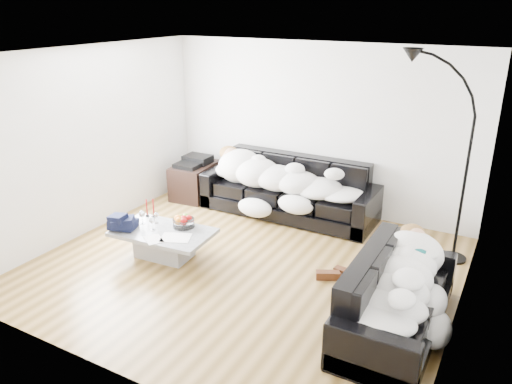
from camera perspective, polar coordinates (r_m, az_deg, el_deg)
The scene contains 24 objects.
ground at distance 6.39m, azimuth -1.32°, elevation -8.42°, with size 5.00×5.00×0.00m, color brown.
wall_back at distance 7.81m, azimuth 6.99°, elevation 7.22°, with size 5.00×0.02×2.60m, color silver.
wall_left at distance 7.40m, azimuth -18.48°, elevation 5.52°, with size 0.02×4.50×2.60m, color silver.
wall_right at distance 5.15m, azimuth 23.40°, elevation -1.68°, with size 0.02×4.50×2.60m, color silver.
ceiling at distance 5.59m, azimuth -1.54°, elevation 15.50°, with size 5.00×5.00×0.00m, color white.
sofa_back at distance 7.71m, azimuth 3.77°, elevation 0.49°, with size 2.71×0.94×0.88m, color black.
sofa_right at distance 5.27m, azimuth 15.90°, elevation -11.23°, with size 1.94×0.83×0.79m, color black.
sleeper_back at distance 7.60m, azimuth 3.64°, elevation 1.83°, with size 2.29×0.79×0.46m, color white, non-canonical shape.
sleeper_right at distance 5.15m, azimuth 16.15°, elevation -9.05°, with size 1.66×0.70×0.41m, color white, non-canonical shape.
teal_cushion at distance 5.65m, azimuth 17.11°, elevation -5.32°, with size 0.36×0.30×0.20m, color #0B504E.
coffee_table at distance 6.63m, azimuth -10.48°, elevation -5.81°, with size 1.27×0.74×0.37m, color #939699.
fruit_bowl at distance 6.58m, azimuth -8.28°, elevation -3.26°, with size 0.29×0.29×0.18m, color white.
wine_glass_a at distance 6.76m, azimuth -11.32°, elevation -2.90°, with size 0.06×0.06×0.15m, color white.
wine_glass_b at distance 6.76m, azimuth -12.89°, elevation -2.84°, with size 0.08×0.08×0.19m, color white.
wine_glass_c at distance 6.55m, azimuth -11.78°, elevation -3.55°, with size 0.08×0.08×0.18m, color white.
candle_left at distance 6.97m, azimuth -12.38°, elevation -1.80°, with size 0.05×0.05×0.25m, color maroon.
candle_right at distance 6.92m, azimuth -11.64°, elevation -1.82°, with size 0.05×0.05×0.27m, color maroon.
newspaper_a at distance 6.32m, azimuth -9.16°, elevation -5.15°, with size 0.36×0.28×0.01m, color silver.
newspaper_b at distance 6.33m, azimuth -11.61°, elevation -5.29°, with size 0.27×0.19×0.01m, color silver.
navy_jacket at distance 6.64m, azimuth -15.20°, elevation -2.81°, with size 0.36×0.30×0.18m, color black, non-canonical shape.
shoes at distance 6.17m, azimuth 9.14°, elevation -9.22°, with size 0.48×0.35×0.11m, color #472311, non-canonical shape.
av_cabinet at distance 8.53m, azimuth -6.97°, elevation 1.31°, with size 0.58×0.84×0.58m, color black.
stereo at distance 8.42m, azimuth -7.07°, elevation 3.58°, with size 0.44×0.34×0.13m, color black.
floor_lamp at distance 6.59m, azimuth 22.84°, elevation 1.78°, with size 0.84×0.33×2.30m, color black, non-canonical shape.
Camera 1 is at (2.82, -4.80, 3.12)m, focal length 35.00 mm.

